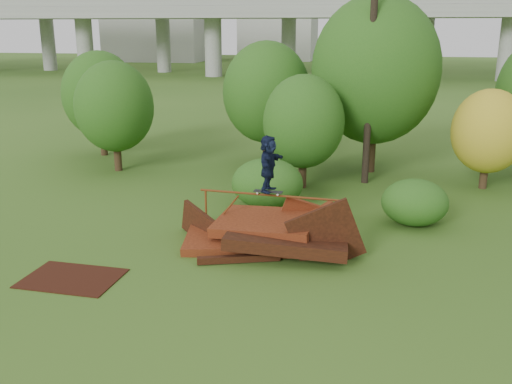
% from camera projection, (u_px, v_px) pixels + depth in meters
% --- Properties ---
extents(ground, '(240.00, 240.00, 0.00)m').
position_uv_depth(ground, '(271.00, 273.00, 14.98)').
color(ground, '#2D5116').
rests_on(ground, ground).
extents(scrap_pile, '(5.81, 3.07, 2.25)m').
position_uv_depth(scrap_pile, '(268.00, 235.00, 16.46)').
color(scrap_pile, '#441A0C').
rests_on(scrap_pile, ground).
extents(grind_rail, '(4.21, 0.38, 1.57)m').
position_uv_depth(grind_rail, '(269.00, 205.00, 16.56)').
color(grind_rail, '#65300F').
rests_on(grind_rail, ground).
extents(skateboard, '(0.85, 0.29, 0.09)m').
position_uv_depth(skateboard, '(268.00, 192.00, 16.46)').
color(skateboard, black).
rests_on(skateboard, grind_rail).
extents(skater, '(0.67, 1.56, 1.63)m').
position_uv_depth(skater, '(268.00, 164.00, 16.23)').
color(skater, black).
rests_on(skater, skateboard).
extents(flat_plate, '(2.46, 1.80, 0.03)m').
position_uv_depth(flat_plate, '(72.00, 278.00, 14.61)').
color(flat_plate, black).
rests_on(flat_plate, ground).
extents(tree_0, '(3.45, 3.45, 4.86)m').
position_uv_depth(tree_0, '(114.00, 107.00, 24.89)').
color(tree_0, black).
rests_on(tree_0, ground).
extents(tree_1, '(4.07, 4.07, 5.66)m').
position_uv_depth(tree_1, '(267.00, 92.00, 26.32)').
color(tree_1, black).
rests_on(tree_1, ground).
extents(tree_2, '(3.20, 3.20, 4.50)m').
position_uv_depth(tree_2, '(304.00, 122.00, 22.26)').
color(tree_2, black).
rests_on(tree_2, ground).
extents(tree_3, '(5.48, 5.48, 7.60)m').
position_uv_depth(tree_3, '(375.00, 70.00, 24.28)').
color(tree_3, black).
rests_on(tree_3, ground).
extents(tree_4, '(2.87, 2.87, 3.96)m').
position_uv_depth(tree_4, '(489.00, 131.00, 22.21)').
color(tree_4, black).
rests_on(tree_4, ground).
extents(tree_6, '(3.69, 3.69, 5.16)m').
position_uv_depth(tree_6, '(100.00, 95.00, 27.97)').
color(tree_6, black).
rests_on(tree_6, ground).
extents(shrub_left, '(2.56, 2.36, 1.77)m').
position_uv_depth(shrub_left, '(267.00, 183.00, 20.21)').
color(shrub_left, '#194A13').
rests_on(shrub_left, ground).
extents(shrub_right, '(2.15, 1.97, 1.52)m').
position_uv_depth(shrub_right, '(415.00, 202.00, 18.43)').
color(shrub_right, '#194A13').
rests_on(shrub_right, ground).
extents(utility_pole, '(1.40, 0.28, 9.99)m').
position_uv_depth(utility_pole, '(371.00, 58.00, 22.27)').
color(utility_pole, black).
rests_on(utility_pole, ground).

